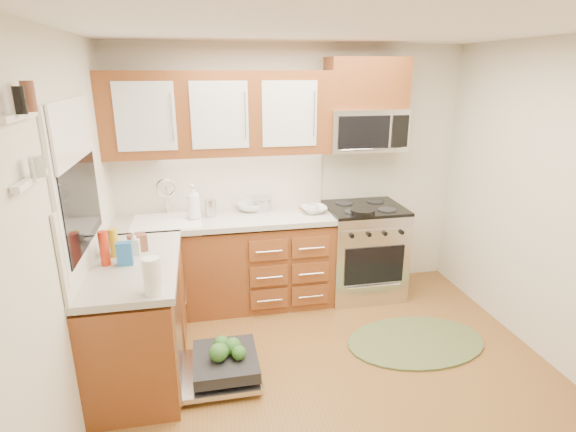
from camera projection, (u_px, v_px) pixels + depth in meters
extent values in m
plane|color=brown|center=(340.00, 389.00, 3.33)|extent=(3.50, 3.50, 0.00)
plane|color=white|center=(356.00, 24.00, 2.56)|extent=(3.50, 3.50, 0.00)
cube|color=beige|center=(292.00, 173.00, 4.58)|extent=(3.50, 0.04, 2.50)
cube|color=beige|center=(537.00, 430.00, 1.31)|extent=(3.50, 0.04, 2.50)
cube|color=beige|center=(60.00, 250.00, 2.62)|extent=(0.04, 3.50, 2.50)
cube|color=beige|center=(576.00, 214.00, 3.27)|extent=(0.04, 3.50, 2.50)
cube|color=brown|center=(226.00, 265.00, 4.42)|extent=(2.05, 0.60, 0.85)
cube|color=brown|center=(139.00, 322.00, 3.42)|extent=(0.60, 1.25, 0.85)
cube|color=beige|center=(224.00, 220.00, 4.26)|extent=(2.07, 0.64, 0.05)
cube|color=beige|center=(134.00, 265.00, 3.27)|extent=(0.64, 1.27, 0.05)
cube|color=silver|center=(221.00, 181.00, 4.44)|extent=(2.05, 0.02, 0.57)
cube|color=silver|center=(85.00, 227.00, 3.12)|extent=(0.02, 1.25, 0.57)
cube|color=brown|center=(366.00, 83.00, 4.26)|extent=(0.76, 0.35, 0.47)
cube|color=white|center=(73.00, 130.00, 2.90)|extent=(0.02, 0.96, 0.40)
cube|color=white|center=(19.00, 116.00, 2.05)|extent=(0.04, 0.40, 0.03)
cube|color=white|center=(30.00, 180.00, 2.14)|extent=(0.04, 0.40, 0.03)
cylinder|color=black|center=(363.00, 211.00, 4.26)|extent=(0.27, 0.27, 0.04)
cylinder|color=silver|center=(261.00, 204.00, 4.45)|extent=(0.21, 0.21, 0.12)
cube|color=tan|center=(314.00, 207.00, 4.52)|extent=(0.32, 0.26, 0.02)
cylinder|color=silver|center=(210.00, 208.00, 4.24)|extent=(0.14, 0.14, 0.17)
cylinder|color=white|center=(152.00, 276.00, 2.76)|extent=(0.13, 0.13, 0.24)
cylinder|color=gold|center=(114.00, 243.00, 3.33)|extent=(0.08, 0.08, 0.21)
cylinder|color=red|center=(104.00, 248.00, 3.17)|extent=(0.07, 0.07, 0.25)
cube|color=brown|center=(137.00, 243.00, 3.44)|extent=(0.16, 0.13, 0.13)
cube|color=#2362A4|center=(125.00, 254.00, 3.19)|extent=(0.11, 0.07, 0.17)
imported|color=#999999|center=(314.00, 209.00, 4.38)|extent=(0.25, 0.25, 0.06)
imported|color=#999999|center=(250.00, 207.00, 4.44)|extent=(0.34, 0.34, 0.08)
imported|color=#999999|center=(312.00, 209.00, 4.32)|extent=(0.15, 0.15, 0.10)
imported|color=#999999|center=(193.00, 202.00, 4.14)|extent=(0.15, 0.15, 0.33)
imported|color=#999999|center=(134.00, 242.00, 3.38)|extent=(0.08, 0.08, 0.18)
imported|color=#999999|center=(110.00, 244.00, 3.36)|extent=(0.16, 0.16, 0.17)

